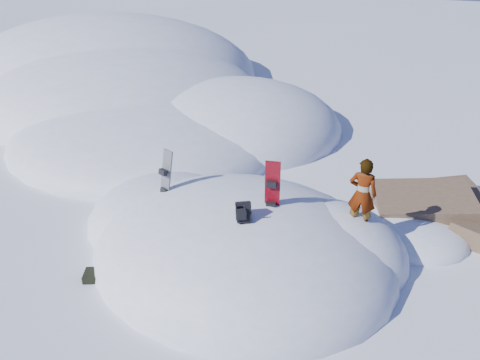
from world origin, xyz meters
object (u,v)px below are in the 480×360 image
at_px(backpack, 243,212).
at_px(person, 362,194).
at_px(snowboard_red, 272,196).
at_px(snowboard_dark, 165,183).

xyz_separation_m(backpack, person, (2.06, 1.52, 0.11)).
distance_m(snowboard_red, backpack, 0.85).
height_order(snowboard_dark, person, person).
relative_size(snowboard_red, backpack, 3.46).
height_order(snowboard_red, person, person).
xyz_separation_m(snowboard_dark, person, (4.41, 0.70, 0.34)).
xyz_separation_m(snowboard_dark, backpack, (2.36, -0.82, 0.23)).
bearing_deg(snowboard_dark, person, 29.30).
bearing_deg(person, backpack, 36.69).
relative_size(snowboard_dark, backpack, 3.29).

